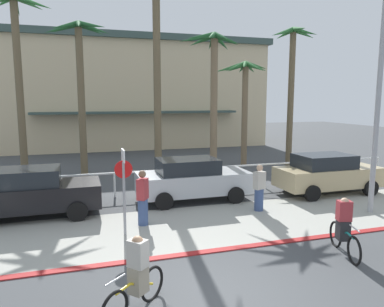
{
  "coord_description": "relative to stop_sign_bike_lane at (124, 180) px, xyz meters",
  "views": [
    {
      "loc": [
        -2.46,
        -6.43,
        3.97
      ],
      "look_at": [
        1.42,
        6.0,
        2.05
      ],
      "focal_mm": 34.37,
      "sensor_mm": 36.0,
      "label": 1
    }
  ],
  "objects": [
    {
      "name": "cyclist_yellow_1",
      "position": [
        -0.27,
        -4.03,
        -0.98
      ],
      "size": [
        1.39,
        1.27,
        1.5
      ],
      "color": "black",
      "rests_on": "ground"
    },
    {
      "name": "car_silver_2",
      "position": [
        3.01,
        2.99,
        -0.81
      ],
      "size": [
        4.4,
        2.02,
        1.69
      ],
      "color": "#B2B7BC",
      "rests_on": "ground"
    },
    {
      "name": "curb_paint",
      "position": [
        1.25,
        -1.87,
        -1.66
      ],
      "size": [
        44.0,
        0.24,
        0.03
      ],
      "primitive_type": "cube",
      "color": "maroon",
      "rests_on": "ground"
    },
    {
      "name": "palm_tree_3",
      "position": [
        -0.97,
        9.19,
        4.28
      ],
      "size": [
        3.19,
        2.87,
        7.84
      ],
      "color": "brown",
      "rests_on": "ground"
    },
    {
      "name": "cyclist_teal_0",
      "position": [
        5.26,
        -2.98,
        -0.98
      ],
      "size": [
        0.55,
        1.77,
        1.5
      ],
      "color": "black",
      "rests_on": "ground"
    },
    {
      "name": "car_black_1",
      "position": [
        -2.8,
        2.62,
        -0.81
      ],
      "size": [
        4.4,
        2.02,
        1.69
      ],
      "color": "black",
      "rests_on": "ground"
    },
    {
      "name": "car_tan_3",
      "position": [
        8.81,
        2.35,
        -0.81
      ],
      "size": [
        4.4,
        2.02,
        1.69
      ],
      "color": "tan",
      "rests_on": "ground"
    },
    {
      "name": "streetlight_curb",
      "position": [
        8.59,
        -0.59,
        2.6
      ],
      "size": [
        0.24,
        2.54,
        7.5
      ],
      "color": "#9EA0A5",
      "rests_on": "ground"
    },
    {
      "name": "building_backdrop",
      "position": [
        3.32,
        22.29,
        2.84
      ],
      "size": [
        22.67,
        10.15,
        8.99
      ],
      "color": "beige",
      "rests_on": "ground"
    },
    {
      "name": "pedestrian_0",
      "position": [
        0.66,
        0.69,
        -0.85
      ],
      "size": [
        0.44,
        0.48,
        1.78
      ],
      "color": "#384C7A",
      "rests_on": "ground"
    },
    {
      "name": "palm_tree_2",
      "position": [
        -3.79,
        9.48,
        4.95
      ],
      "size": [
        3.17,
        3.37,
        8.96
      ],
      "color": "brown",
      "rests_on": "ground"
    },
    {
      "name": "rail_fence",
      "position": [
        1.25,
        4.43,
        -0.84
      ],
      "size": [
        24.59,
        0.08,
        1.04
      ],
      "color": "white",
      "rests_on": "ground"
    },
    {
      "name": "palm_tree_7",
      "position": [
        10.99,
        8.82,
        4.3
      ],
      "size": [
        3.14,
        3.35,
        8.15
      ],
      "color": "brown",
      "rests_on": "ground"
    },
    {
      "name": "palm_tree_6",
      "position": [
        8.32,
        9.62,
        3.16
      ],
      "size": [
        3.33,
        3.33,
        6.21
      ],
      "color": "#756047",
      "rests_on": "ground"
    },
    {
      "name": "stop_sign_bike_lane",
      "position": [
        0.0,
        0.0,
        0.0
      ],
      "size": [
        0.52,
        0.56,
        2.56
      ],
      "color": "gray",
      "rests_on": "ground"
    },
    {
      "name": "palm_tree_5",
      "position": [
        5.28,
        6.86,
        3.89
      ],
      "size": [
        3.03,
        3.06,
        7.23
      ],
      "color": "#756047",
      "rests_on": "ground"
    },
    {
      "name": "ground_plane",
      "position": [
        1.25,
        5.93,
        -1.68
      ],
      "size": [
        80.0,
        80.0,
        0.0
      ],
      "primitive_type": "plane",
      "color": "#424447"
    },
    {
      "name": "palm_tree_4",
      "position": [
        2.52,
        7.28,
        5.2
      ],
      "size": [
        3.04,
        3.24,
        9.79
      ],
      "color": "brown",
      "rests_on": "ground"
    },
    {
      "name": "sidewalk_strip",
      "position": [
        1.25,
        0.13,
        -1.67
      ],
      "size": [
        44.0,
        4.0,
        0.02
      ],
      "primitive_type": "cube",
      "color": "#9E9E93",
      "rests_on": "ground"
    },
    {
      "name": "pedestrian_1",
      "position": [
        4.88,
        0.97,
        -0.9
      ],
      "size": [
        0.46,
        0.4,
        1.69
      ],
      "color": "#384C7A",
      "rests_on": "ground"
    }
  ]
}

